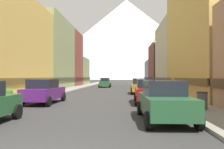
# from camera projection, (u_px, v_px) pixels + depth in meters

# --- Properties ---
(sidewalk_left) EXTENTS (2.50, 100.00, 0.15)m
(sidewalk_left) POSITION_uv_depth(u_px,v_px,m) (78.00, 87.00, 39.56)
(sidewalk_left) COLOR gray
(sidewalk_left) RESTS_ON ground
(sidewalk_right) EXTENTS (2.50, 100.00, 0.15)m
(sidewalk_right) POSITION_uv_depth(u_px,v_px,m) (148.00, 87.00, 38.84)
(sidewalk_right) COLOR gray
(sidewalk_right) RESTS_ON ground
(storefront_left_2) EXTENTS (8.87, 12.41, 11.47)m
(storefront_left_2) POSITION_uv_depth(u_px,v_px,m) (41.00, 55.00, 36.20)
(storefront_left_2) COLOR #8C9966
(storefront_left_2) RESTS_ON ground
(storefront_left_3) EXTENTS (9.01, 8.32, 11.38)m
(storefront_left_3) POSITION_uv_depth(u_px,v_px,m) (59.00, 60.00, 46.62)
(storefront_left_3) COLOR brown
(storefront_left_3) RESTS_ON ground
(storefront_left_4) EXTENTS (6.87, 9.24, 6.70)m
(storefront_left_4) POSITION_uv_depth(u_px,v_px,m) (74.00, 72.00, 55.56)
(storefront_left_4) COLOR #8C9966
(storefront_left_4) RESTS_ON ground
(storefront_right_2) EXTENTS (8.41, 11.17, 10.15)m
(storefront_right_2) POSITION_uv_depth(u_px,v_px,m) (187.00, 57.00, 33.42)
(storefront_right_2) COLOR beige
(storefront_right_2) RESTS_ON ground
(storefront_right_3) EXTENTS (9.85, 11.01, 8.74)m
(storefront_right_3) POSITION_uv_depth(u_px,v_px,m) (175.00, 66.00, 44.78)
(storefront_right_3) COLOR brown
(storefront_right_3) RESTS_ON ground
(storefront_right_4) EXTENTS (7.96, 9.47, 6.03)m
(storefront_right_4) POSITION_uv_depth(u_px,v_px,m) (161.00, 73.00, 55.28)
(storefront_right_4) COLOR #99A5B2
(storefront_right_4) RESTS_ON ground
(car_left_1) EXTENTS (2.12, 4.43, 1.78)m
(car_left_1) POSITION_uv_depth(u_px,v_px,m) (44.00, 91.00, 15.99)
(car_left_1) COLOR #591E72
(car_left_1) RESTS_ON ground
(car_right_0) EXTENTS (2.17, 4.45, 1.78)m
(car_right_0) POSITION_uv_depth(u_px,v_px,m) (164.00, 100.00, 9.75)
(car_right_0) COLOR #265933
(car_right_0) RESTS_ON ground
(car_right_1) EXTENTS (2.17, 4.45, 1.78)m
(car_right_1) POSITION_uv_depth(u_px,v_px,m) (148.00, 91.00, 16.22)
(car_right_1) COLOR #9E1111
(car_right_1) RESTS_ON ground
(car_right_2) EXTENTS (2.15, 4.44, 1.78)m
(car_right_2) POSITION_uv_depth(u_px,v_px,m) (140.00, 86.00, 25.46)
(car_right_2) COLOR #B28419
(car_right_2) RESTS_ON ground
(car_driving_0) EXTENTS (2.06, 4.40, 1.78)m
(car_driving_0) POSITION_uv_depth(u_px,v_px,m) (105.00, 82.00, 41.29)
(car_driving_0) COLOR #265933
(car_driving_0) RESTS_ON ground
(trash_bin_right) EXTENTS (0.59, 0.59, 0.98)m
(trash_bin_right) POSITION_uv_depth(u_px,v_px,m) (202.00, 100.00, 12.16)
(trash_bin_right) COLOR #4C5156
(trash_bin_right) RESTS_ON sidewalk_right
(potted_plant_0) EXTENTS (0.61, 0.61, 0.92)m
(potted_plant_0) POSITION_uv_depth(u_px,v_px,m) (9.00, 94.00, 17.19)
(potted_plant_0) COLOR gray
(potted_plant_0) RESTS_ON sidewalk_left
(potted_plant_1) EXTENTS (0.55, 0.55, 0.83)m
(potted_plant_1) POSITION_uv_depth(u_px,v_px,m) (40.00, 90.00, 23.66)
(potted_plant_1) COLOR gray
(potted_plant_1) RESTS_ON sidewalk_left
(pedestrian_0) EXTENTS (0.36, 0.36, 1.70)m
(pedestrian_0) POSITION_uv_depth(u_px,v_px,m) (173.00, 89.00, 19.14)
(pedestrian_0) COLOR brown
(pedestrian_0) RESTS_ON sidewalk_right
(pedestrian_1) EXTENTS (0.36, 0.36, 1.74)m
(pedestrian_1) POSITION_uv_depth(u_px,v_px,m) (154.00, 84.00, 31.17)
(pedestrian_1) COLOR #333338
(pedestrian_1) RESTS_ON sidewalk_right
(streetlamp_right) EXTENTS (0.36, 0.36, 5.86)m
(streetlamp_right) POSITION_uv_depth(u_px,v_px,m) (154.00, 59.00, 24.39)
(streetlamp_right) COLOR black
(streetlamp_right) RESTS_ON sidewalk_right
(mountain_backdrop) EXTENTS (219.54, 219.54, 95.25)m
(mountain_backdrop) POSITION_uv_depth(u_px,v_px,m) (126.00, 39.00, 264.10)
(mountain_backdrop) COLOR silver
(mountain_backdrop) RESTS_ON ground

